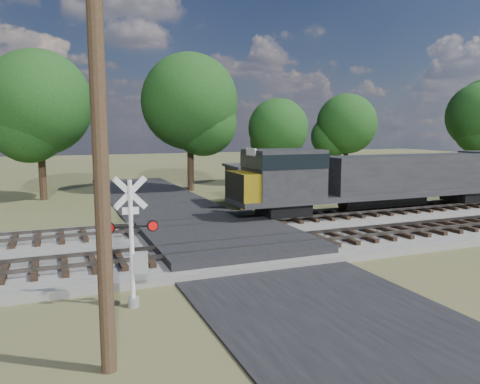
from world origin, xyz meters
name	(u,v)px	position (x,y,z in m)	size (l,w,h in m)	color
ground	(225,245)	(0.00, 0.00, 0.00)	(160.00, 160.00, 0.00)	#454F2A
ballast_bed	(392,224)	(10.00, 0.50, 0.15)	(140.00, 10.00, 0.30)	gray
road	(225,245)	(0.00, 0.00, 0.04)	(7.00, 60.00, 0.08)	black
crossing_panel	(221,236)	(0.00, 0.50, 0.32)	(7.00, 9.00, 0.62)	#262628
track_near	(306,240)	(3.12, -2.00, 0.41)	(140.00, 2.60, 0.33)	black
track_far	(260,220)	(3.12, 3.00, 0.41)	(140.00, 2.60, 0.33)	black
crossing_signal_near	(135,253)	(-5.08, -5.99, 1.66)	(1.61, 0.38, 4.00)	silver
crossing_signal_far	(256,189)	(4.53, 6.71, 1.58)	(1.53, 0.33, 3.80)	silver
utility_pole	(99,130)	(-6.30, -9.62, 5.35)	(2.44, 0.64, 10.09)	#372819
equipment_shed	(258,184)	(6.19, 10.07, 1.45)	(4.52, 4.52, 2.85)	#432A1C
treeline	(259,113)	(10.83, 20.32, 6.78)	(77.19, 12.40, 11.74)	black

